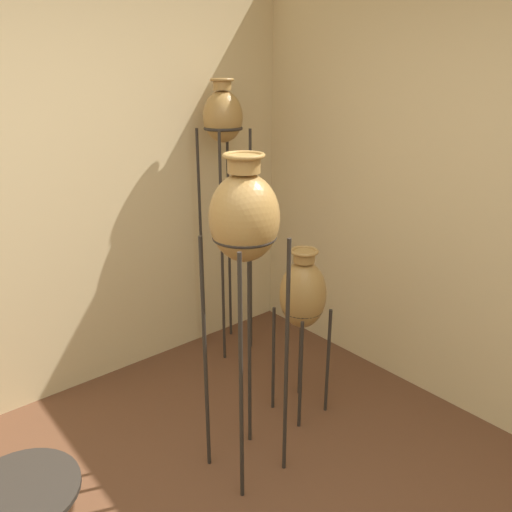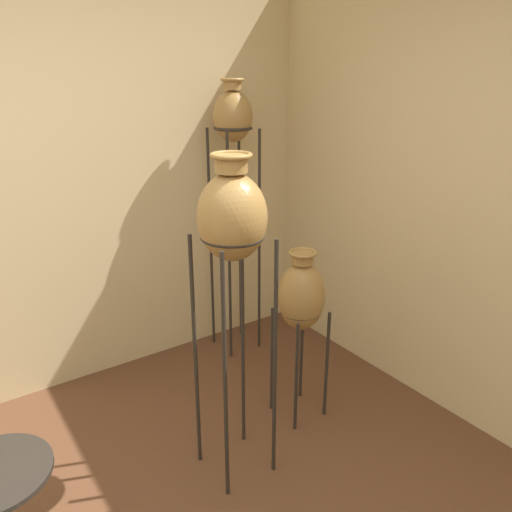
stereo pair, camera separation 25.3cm
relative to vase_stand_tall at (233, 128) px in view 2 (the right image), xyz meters
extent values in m
cube|color=#D1B784|center=(-1.39, 0.26, -0.28)|extent=(8.06, 0.06, 2.70)
cylinder|color=#28231E|center=(-0.13, -0.13, -0.81)|extent=(0.02, 0.02, 1.63)
cylinder|color=#28231E|center=(0.13, -0.13, -0.81)|extent=(0.02, 0.02, 1.63)
cylinder|color=#28231E|center=(-0.13, 0.13, -0.81)|extent=(0.02, 0.02, 1.63)
cylinder|color=#28231E|center=(0.13, 0.13, -0.81)|extent=(0.02, 0.02, 1.63)
torus|color=#28231E|center=(0.00, 0.00, 0.00)|extent=(0.26, 0.26, 0.02)
ellipsoid|color=olive|center=(0.00, 0.00, 0.08)|extent=(0.26, 0.26, 0.33)
cylinder|color=olive|center=(0.00, 0.00, 0.27)|extent=(0.12, 0.12, 0.06)
torus|color=olive|center=(0.00, 0.00, 0.31)|extent=(0.16, 0.16, 0.02)
cylinder|color=#28231E|center=(-0.83, -1.21, -0.99)|extent=(0.02, 0.02, 1.28)
cylinder|color=#28231E|center=(-0.54, -1.21, -0.99)|extent=(0.02, 0.02, 1.28)
cylinder|color=#28231E|center=(-0.83, -0.92, -0.99)|extent=(0.02, 0.02, 1.28)
cylinder|color=#28231E|center=(-0.54, -0.92, -0.99)|extent=(0.02, 0.02, 1.28)
torus|color=#28231E|center=(-0.69, -1.07, -0.35)|extent=(0.29, 0.29, 0.02)
ellipsoid|color=olive|center=(-0.69, -1.07, -0.26)|extent=(0.32, 0.32, 0.40)
cylinder|color=olive|center=(-0.69, -1.07, -0.02)|extent=(0.14, 0.14, 0.07)
torus|color=olive|center=(-0.69, -1.07, 0.02)|extent=(0.18, 0.18, 0.02)
cylinder|color=#28231E|center=(-0.25, -1.02, -1.28)|extent=(0.02, 0.02, 0.69)
cylinder|color=#28231E|center=(-0.02, -1.02, -1.28)|extent=(0.02, 0.02, 0.69)
cylinder|color=#28231E|center=(-0.25, -0.79, -1.28)|extent=(0.02, 0.02, 0.69)
cylinder|color=#28231E|center=(-0.02, -0.79, -1.28)|extent=(0.02, 0.02, 0.69)
torus|color=#28231E|center=(-0.13, -0.91, -0.94)|extent=(0.24, 0.24, 0.02)
ellipsoid|color=olive|center=(-0.13, -0.91, -0.85)|extent=(0.27, 0.27, 0.40)
cylinder|color=olive|center=(-0.13, -0.91, -0.61)|extent=(0.12, 0.12, 0.06)
torus|color=olive|center=(-0.13, -0.91, -0.58)|extent=(0.16, 0.16, 0.02)
camera|label=1|loc=(-2.02, -2.72, 0.34)|focal=35.00mm
camera|label=2|loc=(-1.82, -2.87, 0.34)|focal=35.00mm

